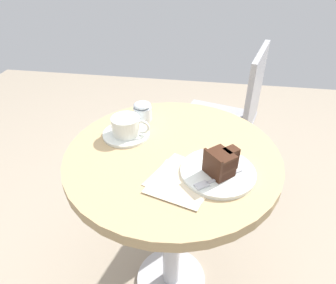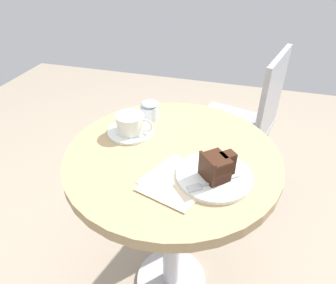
{
  "view_description": "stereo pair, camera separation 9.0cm",
  "coord_description": "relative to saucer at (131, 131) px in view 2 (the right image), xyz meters",
  "views": [
    {
      "loc": [
        0.1,
        -0.74,
        1.27
      ],
      "look_at": [
        -0.01,
        -0.0,
        0.75
      ],
      "focal_mm": 32.0,
      "sensor_mm": 36.0,
      "label": 1
    },
    {
      "loc": [
        0.19,
        -0.72,
        1.27
      ],
      "look_at": [
        -0.01,
        -0.0,
        0.75
      ],
      "focal_mm": 32.0,
      "sensor_mm": 36.0,
      "label": 2
    }
  ],
  "objects": [
    {
      "name": "ground_plane",
      "position": [
        0.17,
        -0.07,
        -0.72
      ],
      "size": [
        4.4,
        4.4,
        0.01
      ],
      "primitive_type": "cube",
      "color": "gray",
      "rests_on": "ground"
    },
    {
      "name": "cafe_table",
      "position": [
        0.17,
        -0.07,
        -0.13
      ],
      "size": [
        0.67,
        0.67,
        0.71
      ],
      "color": "tan",
      "rests_on": "ground"
    },
    {
      "name": "saucer",
      "position": [
        0.0,
        0.0,
        0.0
      ],
      "size": [
        0.16,
        0.16,
        0.01
      ],
      "color": "silver",
      "rests_on": "cafe_table"
    },
    {
      "name": "coffee_cup",
      "position": [
        0.0,
        -0.0,
        0.04
      ],
      "size": [
        0.13,
        0.09,
        0.06
      ],
      "color": "silver",
      "rests_on": "saucer"
    },
    {
      "name": "teaspoon",
      "position": [
        -0.01,
        0.06,
        0.01
      ],
      "size": [
        0.09,
        0.05,
        0.0
      ],
      "rotation": [
        0.0,
        0.0,
        0.5
      ],
      "color": "#B7B7BC",
      "rests_on": "saucer"
    },
    {
      "name": "cake_plate",
      "position": [
        0.31,
        -0.15,
        0.0
      ],
      "size": [
        0.21,
        0.21,
        0.01
      ],
      "color": "silver",
      "rests_on": "cafe_table"
    },
    {
      "name": "cake_slice",
      "position": [
        0.31,
        -0.16,
        0.04
      ],
      "size": [
        0.1,
        0.1,
        0.07
      ],
      "rotation": [
        0.0,
        0.0,
        0.74
      ],
      "color": "#381E14",
      "rests_on": "cake_plate"
    },
    {
      "name": "fork",
      "position": [
        0.3,
        -0.2,
        0.01
      ],
      "size": [
        0.13,
        0.1,
        0.0
      ],
      "rotation": [
        0.0,
        0.0,
        3.78
      ],
      "color": "#B7B7BC",
      "rests_on": "cake_plate"
    },
    {
      "name": "napkin",
      "position": [
        0.21,
        -0.2,
        -0.0
      ],
      "size": [
        0.22,
        0.23,
        0.0
      ],
      "rotation": [
        0.0,
        0.0,
        4.29
      ],
      "color": "beige",
      "rests_on": "cafe_table"
    },
    {
      "name": "cafe_chair",
      "position": [
        0.39,
        0.58,
        -0.21
      ],
      "size": [
        0.46,
        0.46,
        0.84
      ],
      "rotation": [
        0.0,
        0.0,
        4.45
      ],
      "color": "#9E9EA3",
      "rests_on": "ground"
    },
    {
      "name": "sugar_pot",
      "position": [
        0.03,
        0.11,
        0.03
      ],
      "size": [
        0.06,
        0.06,
        0.07
      ],
      "color": "silver",
      "rests_on": "cafe_table"
    }
  ]
}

